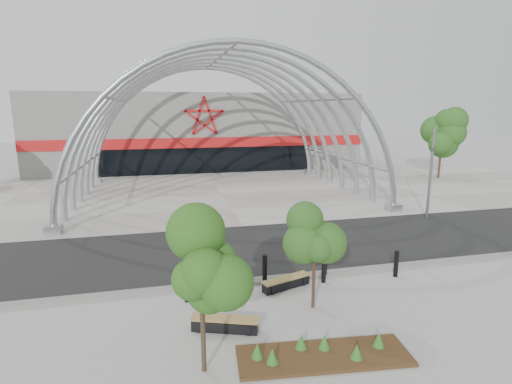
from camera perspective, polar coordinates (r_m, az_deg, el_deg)
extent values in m
plane|color=#9E9E98|center=(16.05, 3.39, -12.05)|extent=(140.00, 140.00, 0.00)
cube|color=black|center=(19.18, 0.35, -7.89)|extent=(140.00, 7.00, 0.02)
cube|color=#9E988F|center=(30.53, -5.02, -0.37)|extent=(60.00, 17.00, 0.04)
cube|color=slate|center=(15.81, 3.66, -12.21)|extent=(60.00, 0.50, 0.12)
cube|color=slate|center=(47.78, -8.34, 8.83)|extent=(34.00, 15.00, 8.00)
cube|color=black|center=(40.64, -7.26, 4.50)|extent=(22.00, 0.25, 2.60)
cube|color=red|center=(40.44, -7.33, 7.03)|extent=(34.00, 0.30, 1.00)
torus|color=#A2A7AC|center=(23.37, -2.28, -4.26)|extent=(20.36, 0.36, 20.36)
torus|color=#A2A7AC|center=(25.73, -3.36, -2.74)|extent=(20.36, 0.36, 20.36)
torus|color=#A2A7AC|center=(28.13, -4.26, -1.47)|extent=(20.36, 0.36, 20.36)
torus|color=#A2A7AC|center=(30.54, -5.01, -0.41)|extent=(20.36, 0.36, 20.36)
torus|color=#A2A7AC|center=(32.96, -5.66, 0.50)|extent=(20.36, 0.36, 20.36)
torus|color=#A2A7AC|center=(35.39, -6.21, 1.28)|extent=(20.36, 0.36, 20.36)
torus|color=#A2A7AC|center=(37.83, -6.70, 1.97)|extent=(20.36, 0.36, 20.36)
cylinder|color=#A2A7AC|center=(32.89, 11.84, 4.85)|extent=(0.20, 15.00, 0.20)
cylinder|color=#A2A7AC|center=(31.64, 7.84, 12.86)|extent=(0.20, 15.00, 0.20)
cylinder|color=#A2A7AC|center=(30.03, -5.38, 18.57)|extent=(0.20, 15.00, 0.20)
cylinder|color=#A2A7AC|center=(29.65, -19.25, 12.38)|extent=(0.20, 15.00, 0.20)
cylinder|color=#A2A7AC|center=(30.26, -23.55, 3.50)|extent=(0.20, 15.00, 0.20)
cube|color=#A2A7AC|center=(23.60, -26.95, -4.80)|extent=(0.80, 0.80, 0.50)
cube|color=#A2A7AC|center=(37.98, -21.86, 1.60)|extent=(0.80, 0.80, 0.50)
cube|color=#A2A7AC|center=(26.99, 19.04, -2.14)|extent=(0.80, 0.80, 0.50)
cube|color=#A2A7AC|center=(40.18, 7.61, 2.89)|extent=(0.80, 0.80, 0.50)
cube|color=#362712|center=(11.64, 9.64, -22.07)|extent=(4.75, 1.91, 0.09)
cone|color=#337125|center=(11.08, 2.35, -22.33)|extent=(0.32, 0.32, 0.40)
cone|color=#337125|center=(11.75, 9.73, -20.32)|extent=(0.32, 0.32, 0.40)
cone|color=#337125|center=(11.54, 14.18, -21.19)|extent=(0.32, 0.32, 0.40)
cone|color=#337125|center=(11.67, 6.48, -20.44)|extent=(0.32, 0.32, 0.40)
cone|color=#337125|center=(12.16, 17.11, -19.49)|extent=(0.32, 0.32, 0.40)
cone|color=#337125|center=(11.26, 0.18, -21.72)|extent=(0.32, 0.32, 0.40)
cylinder|color=slate|center=(25.69, 23.67, 2.44)|extent=(0.15, 0.15, 5.44)
imported|color=black|center=(25.54, 23.89, 5.08)|extent=(0.30, 0.77, 0.15)
cylinder|color=black|center=(10.62, -7.56, -19.67)|extent=(0.12, 0.12, 1.96)
ellipsoid|color=#234C11|center=(9.81, -7.85, -10.78)|extent=(1.68, 1.68, 2.13)
cylinder|color=black|center=(13.63, 8.22, -12.85)|extent=(0.11, 0.11, 1.68)
ellipsoid|color=#234416|center=(13.06, 8.42, -6.77)|extent=(1.39, 1.39, 1.83)
cube|color=black|center=(12.57, -4.46, -18.48)|extent=(1.99, 1.02, 0.34)
cube|color=black|center=(12.70, -7.92, -18.06)|extent=(0.26, 0.45, 0.40)
cube|color=black|center=(12.45, -0.92, -18.61)|extent=(0.26, 0.45, 0.40)
cube|color=olive|center=(12.45, -4.48, -17.58)|extent=(2.06, 1.11, 0.06)
cube|color=black|center=(15.13, 4.32, -12.96)|extent=(1.92, 0.94, 0.32)
cube|color=black|center=(14.75, 2.01, -13.50)|extent=(0.24, 0.43, 0.38)
cube|color=black|center=(15.51, 6.50, -12.23)|extent=(0.24, 0.43, 0.38)
cube|color=olive|center=(15.04, 4.33, -12.20)|extent=(1.98, 1.02, 0.06)
cylinder|color=black|center=(14.21, -9.92, -13.44)|extent=(0.15, 0.15, 0.95)
cylinder|color=black|center=(15.34, 1.26, -10.94)|extent=(0.18, 0.18, 1.12)
cylinder|color=black|center=(15.61, 9.66, -10.84)|extent=(0.17, 0.17, 1.04)
cylinder|color=black|center=(16.09, 9.81, -9.97)|extent=(0.18, 0.18, 1.13)
cylinder|color=black|center=(16.81, 19.40, -9.65)|extent=(0.17, 0.17, 1.06)
cylinder|color=black|center=(41.11, 24.76, 3.88)|extent=(0.20, 0.20, 3.03)
ellipsoid|color=#214918|center=(40.87, 25.09, 7.69)|extent=(2.70, 2.70, 3.30)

